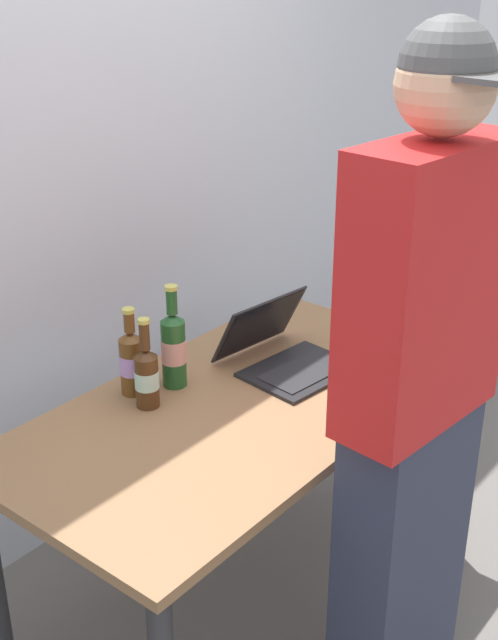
{
  "coord_description": "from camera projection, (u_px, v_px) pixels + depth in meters",
  "views": [
    {
      "loc": [
        -1.64,
        -1.36,
        1.97
      ],
      "look_at": [
        0.04,
        0.0,
        0.99
      ],
      "focal_mm": 46.18,
      "sensor_mm": 36.0,
      "label": 1
    }
  ],
  "objects": [
    {
      "name": "beer_bottle_brown",
      "position": [
        147.0,
        375.0,
        2.39
      ],
      "size": [
        0.07,
        0.07,
        0.28
      ],
      "color": "#472B14",
      "rests_on": "desk"
    },
    {
      "name": "back_wall",
      "position": [
        56.0,
        175.0,
        2.66
      ],
      "size": [
        6.0,
        0.1,
        2.6
      ],
      "primitive_type": "cube",
      "color": "silver",
      "rests_on": "ground"
    },
    {
      "name": "beer_bottle_dark",
      "position": [
        174.0,
        347.0,
        2.49
      ],
      "size": [
        0.08,
        0.08,
        0.33
      ],
      "color": "#1E5123",
      "rests_on": "desk"
    },
    {
      "name": "beer_bottle_green",
      "position": [
        132.0,
        361.0,
        2.46
      ],
      "size": [
        0.07,
        0.07,
        0.28
      ],
      "color": "brown",
      "rests_on": "desk"
    },
    {
      "name": "person_figure",
      "position": [
        415.0,
        400.0,
        2.01
      ],
      "size": [
        0.47,
        0.31,
        1.85
      ],
      "color": "#2D3347",
      "rests_on": "ground"
    },
    {
      "name": "laptop",
      "position": [
        285.0,
        353.0,
        2.64
      ],
      "size": [
        0.38,
        0.4,
        0.21
      ],
      "color": "black",
      "rests_on": "desk"
    },
    {
      "name": "desk",
      "position": [
        240.0,
        428.0,
        2.49
      ],
      "size": [
        1.5,
        0.79,
        0.74
      ],
      "color": "olive",
      "rests_on": "ground"
    },
    {
      "name": "coffee_mug",
      "position": [
        383.0,
        382.0,
        2.46
      ],
      "size": [
        0.13,
        0.09,
        0.1
      ],
      "color": "#BF4C33",
      "rests_on": "desk"
    },
    {
      "name": "ground_plane",
      "position": [
        241.0,
        592.0,
        2.76
      ],
      "size": [
        8.0,
        8.0,
        0.0
      ],
      "primitive_type": "plane",
      "color": "slate",
      "rests_on": "ground"
    }
  ]
}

